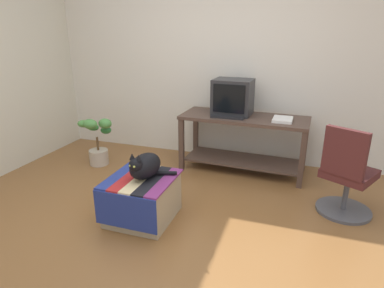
# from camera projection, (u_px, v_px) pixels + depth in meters

# --- Properties ---
(ground_plane) EXTENTS (14.00, 14.00, 0.00)m
(ground_plane) POSITION_uv_depth(u_px,v_px,m) (162.00, 232.00, 2.94)
(ground_plane) COLOR brown
(back_wall) EXTENTS (8.00, 0.10, 2.60)m
(back_wall) POSITION_uv_depth(u_px,v_px,m) (222.00, 62.00, 4.34)
(back_wall) COLOR silver
(back_wall) RESTS_ON ground_plane
(desk) EXTENTS (1.56, 0.66, 0.71)m
(desk) POSITION_uv_depth(u_px,v_px,m) (243.00, 134.00, 4.08)
(desk) COLOR #4C382D
(desk) RESTS_ON ground_plane
(tv_monitor) EXTENTS (0.48, 0.39, 0.43)m
(tv_monitor) POSITION_uv_depth(u_px,v_px,m) (233.00, 97.00, 4.05)
(tv_monitor) COLOR #28282B
(tv_monitor) RESTS_ON desk
(keyboard) EXTENTS (0.40, 0.15, 0.02)m
(keyboard) POSITION_uv_depth(u_px,v_px,m) (228.00, 117.00, 3.95)
(keyboard) COLOR black
(keyboard) RESTS_ON desk
(book) EXTENTS (0.22, 0.28, 0.03)m
(book) POSITION_uv_depth(u_px,v_px,m) (283.00, 119.00, 3.81)
(book) COLOR white
(book) RESTS_ON desk
(ottoman_with_blanket) EXTENTS (0.59, 0.64, 0.42)m
(ottoman_with_blanket) POSITION_uv_depth(u_px,v_px,m) (142.00, 198.00, 3.09)
(ottoman_with_blanket) COLOR tan
(ottoman_with_blanket) RESTS_ON ground_plane
(cat) EXTENTS (0.40, 0.41, 0.28)m
(cat) POSITION_uv_depth(u_px,v_px,m) (145.00, 166.00, 2.99)
(cat) COLOR black
(cat) RESTS_ON ottoman_with_blanket
(potted_plant) EXTENTS (0.43, 0.36, 0.65)m
(potted_plant) POSITION_uv_depth(u_px,v_px,m) (97.00, 142.00, 4.31)
(potted_plant) COLOR #B7A893
(potted_plant) RESTS_ON ground_plane
(office_chair) EXTENTS (0.57, 0.57, 0.89)m
(office_chair) POSITION_uv_depth(u_px,v_px,m) (346.00, 178.00, 3.11)
(office_chair) COLOR #4C4C51
(office_chair) RESTS_ON ground_plane
(pen) EXTENTS (0.10, 0.11, 0.01)m
(pen) POSITION_uv_depth(u_px,v_px,m) (279.00, 118.00, 3.92)
(pen) COLOR #2351B2
(pen) RESTS_ON desk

